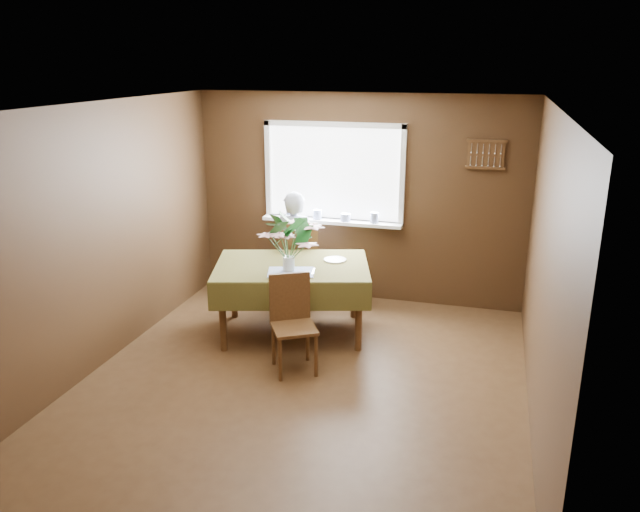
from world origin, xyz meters
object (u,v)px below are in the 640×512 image
(dining_table, at_px, (292,273))
(chair_far, at_px, (298,261))
(chair_near, at_px, (292,318))
(seated_woman, at_px, (294,251))
(flower_bouquet, at_px, (288,239))

(dining_table, height_order, chair_far, chair_far)
(chair_near, bearing_deg, seated_woman, 77.02)
(chair_far, bearing_deg, seated_woman, 21.20)
(chair_far, height_order, flower_bouquet, flower_bouquet)
(dining_table, relative_size, seated_woman, 1.30)
(chair_far, bearing_deg, dining_table, 84.76)
(dining_table, distance_m, chair_near, 0.81)
(seated_woman, bearing_deg, chair_near, 101.56)
(dining_table, height_order, seated_woman, seated_woman)
(dining_table, distance_m, chair_far, 0.77)
(dining_table, bearing_deg, chair_far, 86.74)
(chair_far, xyz_separation_m, seated_woman, (-0.04, -0.03, 0.14))
(seated_woman, bearing_deg, chair_far, -146.44)
(seated_woman, distance_m, flower_bouquet, 1.03)
(chair_near, xyz_separation_m, flower_bouquet, (-0.21, 0.55, 0.62))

